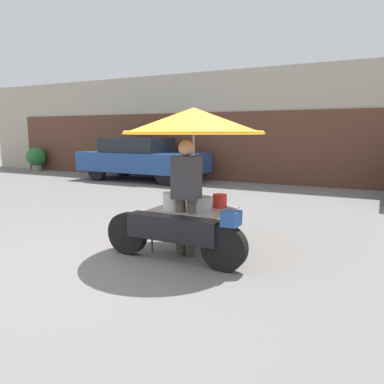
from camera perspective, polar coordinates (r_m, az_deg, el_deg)
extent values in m
plane|color=slate|center=(5.28, -8.46, -9.89)|extent=(36.00, 36.00, 0.00)
cube|color=#B2A893|center=(13.59, 14.85, 9.62)|extent=(28.00, 2.00, 3.81)
cube|color=#563323|center=(12.59, 13.71, 6.53)|extent=(23.80, 0.06, 2.40)
cylinder|color=black|center=(4.69, 4.92, -8.46)|extent=(0.59, 0.14, 0.59)
cylinder|color=black|center=(5.39, -9.79, -6.22)|extent=(0.59, 0.14, 0.59)
cube|color=black|center=(4.96, -2.99, -5.54)|extent=(1.30, 0.24, 0.32)
cube|color=#234C93|center=(4.56, 5.99, -4.03)|extent=(0.20, 0.24, 0.18)
cylinder|color=black|center=(5.77, 1.49, -5.37)|extent=(0.53, 0.14, 0.53)
cylinder|color=#515156|center=(4.98, 3.02, -7.38)|extent=(0.03, 0.03, 0.59)
cylinder|color=#515156|center=(5.69, 6.29, -5.34)|extent=(0.03, 0.03, 0.59)
cylinder|color=#515156|center=(5.42, -6.12, -6.07)|extent=(0.03, 0.03, 0.59)
cylinder|color=#515156|center=(6.07, -2.04, -4.36)|extent=(0.03, 0.03, 0.59)
cube|color=#9E9EA3|center=(5.45, 0.24, -2.63)|extent=(1.10, 0.93, 0.02)
cylinder|color=#B2B2B7|center=(5.36, 0.24, 3.10)|extent=(0.03, 0.03, 1.07)
cone|color=orange|center=(5.34, 0.25, 10.80)|extent=(2.03, 2.03, 0.37)
torus|color=yellow|center=(5.34, 0.25, 9.05)|extent=(1.98, 1.98, 0.05)
cylinder|color=silver|center=(5.40, -2.89, -1.37)|extent=(0.30, 0.30, 0.23)
cylinder|color=#939399|center=(5.22, 1.44, -1.88)|extent=(0.31, 0.31, 0.21)
cylinder|color=red|center=(5.53, 4.24, -1.34)|extent=(0.21, 0.21, 0.19)
cylinder|color=#4C473D|center=(5.29, -1.72, -5.25)|extent=(0.14, 0.14, 0.79)
cylinder|color=#4C473D|center=(5.21, 0.02, -5.48)|extent=(0.14, 0.14, 0.79)
cube|color=#38383D|center=(5.12, -0.88, 2.17)|extent=(0.38, 0.22, 0.59)
sphere|color=tan|center=(5.09, -0.89, 6.70)|extent=(0.21, 0.21, 0.21)
cylinder|color=black|center=(12.05, -4.00, 2.55)|extent=(0.68, 0.20, 0.68)
cylinder|color=black|center=(13.39, -0.59, 3.22)|extent=(0.68, 0.20, 0.68)
cylinder|color=black|center=(13.73, -14.27, 3.09)|extent=(0.68, 0.20, 0.68)
cylinder|color=black|center=(14.92, -10.36, 3.68)|extent=(0.68, 0.20, 0.68)
cube|color=navy|center=(13.43, -7.55, 4.60)|extent=(4.60, 1.81, 0.67)
cube|color=#1E2328|center=(13.53, -8.41, 7.09)|extent=(2.21, 1.60, 0.50)
cylinder|color=gray|center=(18.30, -22.55, 3.46)|extent=(0.41, 0.41, 0.26)
sphere|color=#287033|center=(18.27, -22.64, 4.99)|extent=(0.85, 0.85, 0.85)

